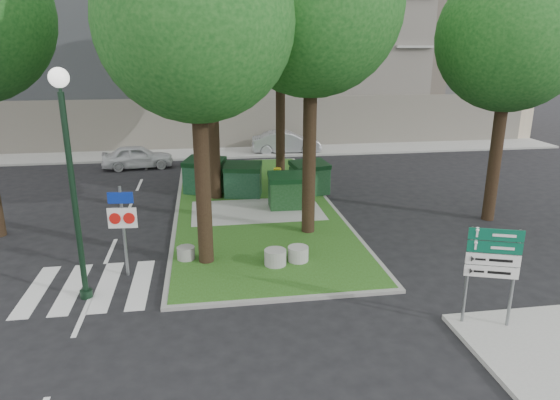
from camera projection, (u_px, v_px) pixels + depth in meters
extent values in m
plane|color=black|center=(267.00, 301.00, 12.71)|extent=(120.00, 120.00, 0.00)
cube|color=#294E16|center=(254.00, 204.00, 20.32)|extent=(6.00, 16.00, 0.12)
cube|color=gray|center=(254.00, 204.00, 20.33)|extent=(6.30, 16.30, 0.10)
cube|color=#999993|center=(228.00, 153.00, 30.17)|extent=(42.00, 3.00, 0.12)
cube|color=silver|center=(124.00, 285.00, 13.58)|extent=(5.00, 3.00, 0.01)
cube|color=#BCA68D|center=(219.00, 20.00, 34.91)|extent=(41.00, 12.00, 16.00)
cylinder|color=black|center=(202.00, 164.00, 13.95)|extent=(0.44, 0.44, 6.16)
sphere|color=#124715|center=(195.00, 22.00, 12.85)|extent=(5.20, 5.20, 5.20)
cylinder|color=black|center=(310.00, 138.00, 16.27)|extent=(0.44, 0.44, 6.72)
sphere|color=#124715|center=(312.00, 4.00, 15.06)|extent=(5.60, 5.60, 5.60)
cylinder|color=black|center=(214.00, 131.00, 20.20)|extent=(0.44, 0.44, 5.88)
sphere|color=#124715|center=(210.00, 38.00, 19.15)|extent=(4.80, 4.80, 4.80)
cylinder|color=black|center=(280.00, 107.00, 23.34)|extent=(0.44, 0.44, 7.00)
sphere|color=#124715|center=(280.00, 10.00, 22.08)|extent=(5.80, 5.80, 5.80)
cylinder|color=black|center=(497.00, 142.00, 17.88)|extent=(0.44, 0.44, 5.88)
sphere|color=#124715|center=(511.00, 37.00, 16.83)|extent=(5.00, 5.00, 5.00)
cube|color=#103C21|center=(205.00, 178.00, 21.60)|extent=(1.90, 1.64, 1.26)
cube|color=black|center=(204.00, 162.00, 21.38)|extent=(1.98, 1.73, 0.36)
cube|color=#0F361E|center=(243.00, 182.00, 21.11)|extent=(1.67, 1.30, 1.17)
cube|color=black|center=(243.00, 167.00, 20.91)|extent=(1.74, 1.38, 0.34)
cube|color=#0F3513|center=(288.00, 193.00, 19.58)|extent=(1.48, 1.03, 1.14)
cube|color=black|center=(288.00, 177.00, 19.39)|extent=(1.54, 1.10, 0.33)
cube|color=#123C1B|center=(310.00, 180.00, 21.41)|extent=(1.71, 1.37, 1.18)
cube|color=black|center=(310.00, 165.00, 21.21)|extent=(1.78, 1.45, 0.34)
cylinder|color=gray|center=(186.00, 253.00, 14.91)|extent=(0.53, 0.53, 0.38)
cylinder|color=#A1A19C|center=(298.00, 254.00, 14.78)|extent=(0.61, 0.61, 0.44)
cylinder|color=gray|center=(275.00, 257.00, 14.50)|extent=(0.64, 0.64, 0.46)
cylinder|color=yellow|center=(277.00, 175.00, 23.47)|extent=(0.36, 0.36, 0.63)
cylinder|color=black|center=(74.00, 201.00, 12.14)|extent=(0.15, 0.15, 5.23)
cylinder|color=black|center=(86.00, 294.00, 12.88)|extent=(0.31, 0.31, 0.21)
sphere|color=white|center=(59.00, 78.00, 11.28)|extent=(0.46, 0.46, 0.46)
cylinder|color=slate|center=(124.00, 232.00, 13.77)|extent=(0.09, 0.09, 2.62)
cube|color=navy|center=(121.00, 197.00, 13.48)|extent=(0.68, 0.10, 0.31)
cube|color=white|center=(123.00, 218.00, 13.65)|extent=(0.79, 0.11, 0.58)
cylinder|color=red|center=(115.00, 218.00, 13.62)|extent=(0.32, 0.06, 0.31)
cylinder|color=red|center=(130.00, 217.00, 13.68)|extent=(0.32, 0.06, 0.31)
cylinder|color=slate|center=(467.00, 275.00, 11.23)|extent=(0.09, 0.09, 2.32)
cylinder|color=slate|center=(514.00, 279.00, 11.06)|extent=(0.09, 0.09, 2.32)
cube|color=#0A553B|center=(496.00, 234.00, 10.85)|extent=(1.11, 0.41, 0.27)
cube|color=#0A553B|center=(494.00, 247.00, 10.93)|extent=(1.11, 0.41, 0.27)
cube|color=white|center=(493.00, 259.00, 11.02)|extent=(1.11, 0.41, 0.27)
cube|color=white|center=(491.00, 271.00, 11.11)|extent=(1.11, 0.41, 0.27)
imported|color=silver|center=(138.00, 157.00, 26.45)|extent=(3.80, 1.87, 1.24)
imported|color=#A0A2A8|center=(286.00, 142.00, 30.12)|extent=(4.20, 1.71, 1.35)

